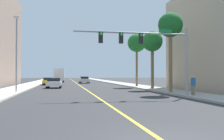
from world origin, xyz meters
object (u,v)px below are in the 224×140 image
palm_near (170,27)px  palm_mid (152,42)px  street_lamp (16,50)px  delivery_truck (59,75)px  palm_far (137,44)px  traffic_signal_mast (149,45)px  car_silver (84,80)px  car_yellow (48,81)px  car_white (54,83)px  pedestrian (193,85)px

palm_near → palm_mid: 6.55m
street_lamp → delivery_truck: (3.57, 36.99, -2.60)m
palm_mid → palm_far: size_ratio=0.91×
street_lamp → delivery_truck: size_ratio=0.96×
traffic_signal_mast → delivery_truck: traffic_signal_mast is taller
traffic_signal_mast → car_silver: size_ratio=2.19×
palm_mid → delivery_truck: (-11.88, 33.89, -4.09)m
palm_mid → delivery_truck: 36.15m
palm_near → car_yellow: palm_near is taller
palm_near → car_silver: 32.08m
car_white → delivery_truck: size_ratio=0.50×
car_yellow → palm_mid: bearing=130.2°
palm_mid → car_white: bearing=153.2°
street_lamp → palm_near: size_ratio=0.97×
car_yellow → palm_far: bearing=143.7°
traffic_signal_mast → pedestrian: bearing=1.2°
pedestrian → delivery_truck: bearing=-56.3°
pedestrian → palm_far: bearing=-71.5°
street_lamp → palm_mid: size_ratio=1.06×
palm_mid → pedestrian: 11.34m
car_white → pedestrian: size_ratio=2.42×
car_yellow → pedestrian: 30.38m
palm_mid → car_silver: bearing=104.8°
palm_far → car_yellow: size_ratio=2.00×
car_yellow → car_white: car_white is taller
traffic_signal_mast → car_silver: traffic_signal_mast is taller
palm_far → delivery_truck: size_ratio=0.99×
delivery_truck → palm_far: bearing=-66.1°
palm_far → delivery_truck: 30.21m
traffic_signal_mast → car_yellow: bearing=109.0°
car_white → car_yellow: bearing=99.3°
traffic_signal_mast → pedestrian: (3.92, 0.08, -3.28)m
traffic_signal_mast → palm_mid: bearing=68.5°
delivery_truck → pedestrian: size_ratio=4.80×
palm_far → car_yellow: (-13.44, 10.56, -5.79)m
palm_far → traffic_signal_mast: bearing=-103.4°
palm_near → palm_far: bearing=88.1°
traffic_signal_mast → palm_far: bearing=76.6°
palm_near → delivery_truck: bearing=105.7°
palm_near → car_white: 18.08m
palm_near → car_silver: (-5.95, 30.98, -5.81)m
street_lamp → palm_far: size_ratio=0.97×
palm_far → car_silver: bearing=109.5°
delivery_truck → car_yellow: bearing=-95.0°
car_silver → traffic_signal_mast: bearing=-87.8°
palm_mid → car_yellow: 22.36m
pedestrian → car_silver: bearing=-60.9°
palm_near → palm_mid: (0.50, 6.49, -0.70)m
palm_mid → car_yellow: palm_mid is taller
traffic_signal_mast → palm_near: (3.57, 3.82, 2.30)m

